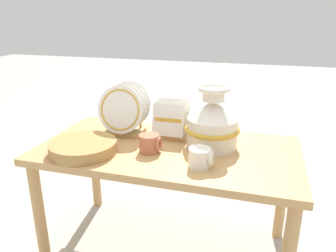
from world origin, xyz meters
TOP-DOWN VIEW (x-y plane):
  - ground_plane at (0.00, 0.00)m, footprint 14.00×14.00m
  - display_table at (0.00, 0.00)m, footprint 1.26×0.66m
  - ceramic_vase at (0.20, 0.07)m, footprint 0.27×0.27m
  - dish_rack_round_plates at (-0.28, 0.11)m, footprint 0.25×0.18m
  - dish_rack_square_plates at (-0.03, 0.15)m, footprint 0.19×0.16m
  - wicker_charger_stack at (-0.37, -0.17)m, footprint 0.32×0.32m
  - mug_terracotta_glaze at (-0.07, -0.08)m, footprint 0.10×0.10m
  - mug_cream_glaze at (0.20, -0.17)m, footprint 0.10×0.10m

SIDE VIEW (x-z plane):
  - ground_plane at x=0.00m, z-range 0.00..0.00m
  - display_table at x=0.00m, z-range 0.22..0.83m
  - wicker_charger_stack at x=-0.37m, z-range 0.60..0.66m
  - mug_terracotta_glaze at x=-0.07m, z-range 0.60..0.69m
  - mug_cream_glaze at x=0.20m, z-range 0.60..0.69m
  - dish_rack_square_plates at x=-0.03m, z-range 0.58..0.77m
  - dish_rack_round_plates at x=-0.28m, z-range 0.59..0.86m
  - ceramic_vase at x=0.20m, z-range 0.58..0.88m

